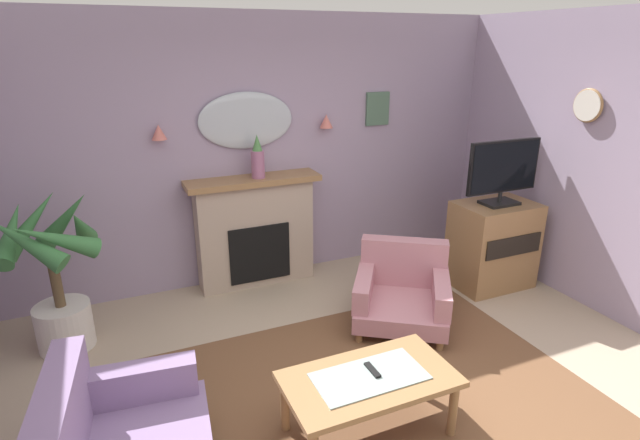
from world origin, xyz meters
TOP-DOWN VIEW (x-y plane):
  - floor at (0.00, 0.00)m, footprint 6.24×6.10m
  - wall_back at (0.00, 2.60)m, footprint 6.24×0.10m
  - patterned_rug at (0.00, 0.20)m, footprint 3.20×2.40m
  - fireplace at (-0.18, 2.38)m, footprint 1.36×0.36m
  - mantel_vase_centre at (-0.13, 2.35)m, footprint 0.13×0.13m
  - wall_mirror at (-0.18, 2.52)m, footprint 0.96×0.06m
  - wall_sconce_left at (-1.03, 2.47)m, footprint 0.14×0.14m
  - wall_sconce_right at (0.67, 2.47)m, footprint 0.14×0.14m
  - wall_clock at (2.58, 0.91)m, footprint 0.04×0.31m
  - framed_picture at (1.32, 2.53)m, footprint 0.28×0.03m
  - coffee_table at (-0.17, -0.05)m, footprint 1.10×0.60m
  - tv_remote at (-0.13, -0.02)m, footprint 0.04×0.16m
  - armchair_beside_couch at (0.80, 1.08)m, footprint 1.12×1.13m
  - tv_cabinet at (2.07, 1.34)m, footprint 0.80×0.57m
  - tv_flatscreen at (2.07, 1.32)m, footprint 0.84×0.24m
  - potted_plant_corner_palm at (-2.02, 1.85)m, footprint 0.84×0.87m

SIDE VIEW (x-z plane):
  - floor at x=0.00m, z-range -0.10..0.00m
  - patterned_rug at x=0.00m, z-range 0.00..0.01m
  - armchair_beside_couch at x=0.80m, z-range -0.05..0.66m
  - coffee_table at x=-0.17m, z-range 0.16..0.61m
  - tv_cabinet at x=2.07m, z-range 0.00..0.90m
  - tv_remote at x=-0.13m, z-range 0.44..0.46m
  - fireplace at x=-0.18m, z-range -0.01..1.15m
  - potted_plant_corner_palm at x=-2.02m, z-range 0.02..1.36m
  - tv_flatscreen at x=2.07m, z-range 0.92..1.57m
  - mantel_vase_centre at x=-0.13m, z-range 1.13..1.57m
  - wall_back at x=0.00m, z-range 0.00..2.74m
  - wall_sconce_left at x=-1.03m, z-range 1.59..1.73m
  - wall_sconce_right at x=0.67m, z-range 1.59..1.73m
  - wall_mirror at x=-0.18m, z-range 1.43..1.99m
  - framed_picture at x=1.32m, z-range 1.57..1.93m
  - wall_clock at x=2.58m, z-range 1.74..2.05m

